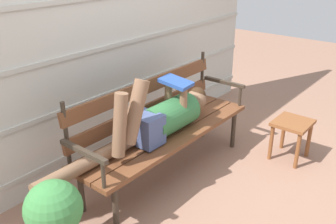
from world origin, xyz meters
The scene contains 6 objects.
ground_plane centered at (0.00, 0.00, 0.00)m, with size 12.00×12.00×0.00m, color #936B56.
house_siding centered at (0.00, 0.74, 1.26)m, with size 4.34×0.08×2.52m.
park_bench centered at (0.00, 0.15, 0.47)m, with size 1.81×0.49×0.89m.
reclining_person centered at (-0.12, 0.08, 0.58)m, with size 1.72×0.27×0.59m.
footstool centered at (0.95, -0.63, 0.30)m, with size 0.34×0.32×0.38m.
potted_plant centered at (-1.21, -0.02, 0.34)m, with size 0.35×0.35×0.59m.
Camera 1 is at (-2.17, -1.69, 1.84)m, focal length 40.01 mm.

